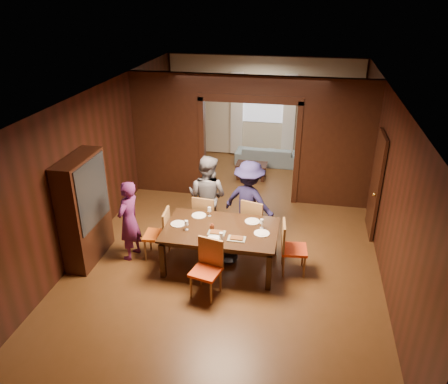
% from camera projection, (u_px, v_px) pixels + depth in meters
% --- Properties ---
extents(floor, '(9.00, 9.00, 0.00)m').
position_uv_depth(floor, '(237.00, 230.00, 9.12)').
color(floor, '#563518').
rests_on(floor, ground).
extents(ceiling, '(5.50, 9.00, 0.02)m').
position_uv_depth(ceiling, '(239.00, 91.00, 7.87)').
color(ceiling, silver).
rests_on(ceiling, room_walls).
extents(room_walls, '(5.52, 9.01, 2.90)m').
position_uv_depth(room_walls, '(251.00, 134.00, 10.14)').
color(room_walls, black).
rests_on(room_walls, floor).
extents(person_purple, '(0.47, 0.62, 1.53)m').
position_uv_depth(person_purple, '(129.00, 221.00, 7.92)').
color(person_purple, '#5B1F58').
rests_on(person_purple, floor).
extents(person_grey, '(0.98, 0.85, 1.72)m').
position_uv_depth(person_grey, '(207.00, 197.00, 8.59)').
color(person_grey, '#57585F').
rests_on(person_grey, floor).
extents(person_navy, '(1.22, 0.95, 1.66)m').
position_uv_depth(person_navy, '(249.00, 201.00, 8.48)').
color(person_navy, '#1B193E').
rests_on(person_navy, floor).
extents(sofa, '(1.80, 0.73, 0.52)m').
position_uv_depth(sofa, '(268.00, 155.00, 12.38)').
color(sofa, '#7C96A3').
rests_on(sofa, floor).
extents(serving_bowl, '(0.36, 0.36, 0.09)m').
position_uv_depth(serving_bowl, '(228.00, 223.00, 7.75)').
color(serving_bowl, black).
rests_on(serving_bowl, dining_table).
extents(dining_table, '(2.00, 1.24, 0.76)m').
position_uv_depth(dining_table, '(221.00, 247.00, 7.83)').
color(dining_table, black).
rests_on(dining_table, floor).
extents(coffee_table, '(0.80, 0.50, 0.40)m').
position_uv_depth(coffee_table, '(251.00, 171.00, 11.49)').
color(coffee_table, black).
rests_on(coffee_table, floor).
extents(chair_left, '(0.47, 0.47, 0.97)m').
position_uv_depth(chair_left, '(156.00, 234.00, 8.05)').
color(chair_left, '#DE5C14').
rests_on(chair_left, floor).
extents(chair_right, '(0.48, 0.48, 0.97)m').
position_uv_depth(chair_right, '(294.00, 248.00, 7.61)').
color(chair_right, '#EA4116').
rests_on(chair_right, floor).
extents(chair_far_l, '(0.48, 0.48, 0.97)m').
position_uv_depth(chair_far_l, '(207.00, 216.00, 8.65)').
color(chair_far_l, orange).
rests_on(chair_far_l, floor).
extents(chair_far_r, '(0.54, 0.54, 0.97)m').
position_uv_depth(chair_far_r, '(255.00, 220.00, 8.50)').
color(chair_far_r, '#D04313').
rests_on(chair_far_r, floor).
extents(chair_near, '(0.53, 0.53, 0.97)m').
position_uv_depth(chair_near, '(206.00, 270.00, 7.02)').
color(chair_near, '#DF4215').
rests_on(chair_near, floor).
extents(hutch, '(0.40, 1.20, 2.00)m').
position_uv_depth(hutch, '(84.00, 210.00, 7.79)').
color(hutch, black).
rests_on(hutch, floor).
extents(door_right, '(0.06, 0.90, 2.10)m').
position_uv_depth(door_right, '(376.00, 185.00, 8.65)').
color(door_right, black).
rests_on(door_right, floor).
extents(window_far, '(1.20, 0.03, 1.30)m').
position_uv_depth(window_far, '(263.00, 100.00, 12.32)').
color(window_far, silver).
rests_on(window_far, back_wall).
extents(curtain_left, '(0.35, 0.06, 2.40)m').
position_uv_depth(curtain_left, '(237.00, 114.00, 12.61)').
color(curtain_left, white).
rests_on(curtain_left, back_wall).
extents(curtain_right, '(0.35, 0.06, 2.40)m').
position_uv_depth(curtain_right, '(289.00, 117.00, 12.35)').
color(curtain_right, white).
rests_on(curtain_right, back_wall).
extents(plate_left, '(0.27, 0.27, 0.01)m').
position_uv_depth(plate_left, '(178.00, 224.00, 7.81)').
color(plate_left, silver).
rests_on(plate_left, dining_table).
extents(plate_far_l, '(0.27, 0.27, 0.01)m').
position_uv_depth(plate_far_l, '(199.00, 215.00, 8.09)').
color(plate_far_l, white).
rests_on(plate_far_l, dining_table).
extents(plate_far_r, '(0.27, 0.27, 0.01)m').
position_uv_depth(plate_far_r, '(252.00, 221.00, 7.89)').
color(plate_far_r, white).
rests_on(plate_far_r, dining_table).
extents(plate_right, '(0.27, 0.27, 0.01)m').
position_uv_depth(plate_right, '(262.00, 233.00, 7.52)').
color(plate_right, white).
rests_on(plate_right, dining_table).
extents(plate_near, '(0.27, 0.27, 0.01)m').
position_uv_depth(plate_near, '(215.00, 238.00, 7.36)').
color(plate_near, white).
rests_on(plate_near, dining_table).
extents(platter_a, '(0.30, 0.20, 0.04)m').
position_uv_depth(platter_a, '(217.00, 232.00, 7.51)').
color(platter_a, slate).
rests_on(platter_a, dining_table).
extents(platter_b, '(0.30, 0.20, 0.04)m').
position_uv_depth(platter_b, '(237.00, 238.00, 7.34)').
color(platter_b, gray).
rests_on(platter_b, dining_table).
extents(wineglass_left, '(0.08, 0.08, 0.18)m').
position_uv_depth(wineglass_left, '(186.00, 225.00, 7.60)').
color(wineglass_left, silver).
rests_on(wineglass_left, dining_table).
extents(wineglass_far, '(0.08, 0.08, 0.18)m').
position_uv_depth(wineglass_far, '(209.00, 212.00, 8.05)').
color(wineglass_far, white).
rests_on(wineglass_far, dining_table).
extents(wineglass_right, '(0.08, 0.08, 0.18)m').
position_uv_depth(wineglass_right, '(262.00, 224.00, 7.64)').
color(wineglass_right, silver).
rests_on(wineglass_right, dining_table).
extents(tumbler, '(0.07, 0.07, 0.14)m').
position_uv_depth(tumbler, '(221.00, 236.00, 7.30)').
color(tumbler, silver).
rests_on(tumbler, dining_table).
extents(condiment_jar, '(0.08, 0.08, 0.11)m').
position_uv_depth(condiment_jar, '(212.00, 227.00, 7.62)').
color(condiment_jar, '#532513').
rests_on(condiment_jar, dining_table).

